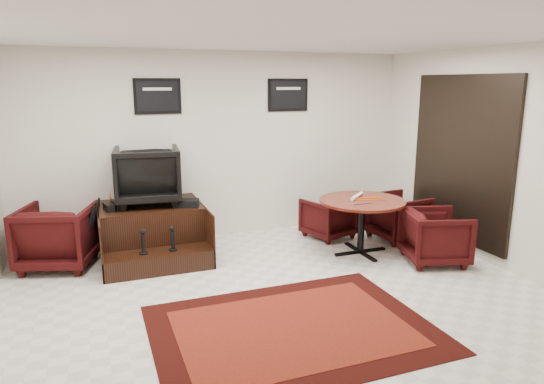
{
  "coord_description": "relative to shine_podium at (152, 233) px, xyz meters",
  "views": [
    {
      "loc": [
        -1.86,
        -4.62,
        2.34
      ],
      "look_at": [
        0.24,
        0.9,
        1.0
      ],
      "focal_mm": 32.0,
      "sensor_mm": 36.0,
      "label": 1
    }
  ],
  "objects": [
    {
      "name": "ground",
      "position": [
        1.15,
        -1.91,
        -0.33
      ],
      "size": [
        6.0,
        6.0,
        0.0
      ],
      "primitive_type": "plane",
      "color": "silver",
      "rests_on": "ground"
    },
    {
      "name": "room_shell",
      "position": [
        1.55,
        -1.78,
        1.46
      ],
      "size": [
        6.02,
        5.02,
        2.81
      ],
      "color": "silver",
      "rests_on": "ground"
    },
    {
      "name": "area_rug",
      "position": [
        1.0,
        -2.59,
        -0.32
      ],
      "size": [
        2.67,
        2.0,
        0.01
      ],
      "color": "black",
      "rests_on": "ground"
    },
    {
      "name": "shine_podium",
      "position": [
        0.0,
        0.0,
        0.0
      ],
      "size": [
        1.37,
        1.42,
        0.71
      ],
      "color": "black",
      "rests_on": "ground"
    },
    {
      "name": "shine_chair",
      "position": [
        -0.0,
        0.14,
        0.82
      ],
      "size": [
        0.93,
        0.88,
        0.88
      ],
      "primitive_type": "imported",
      "rotation": [
        0.0,
        0.0,
        3.03
      ],
      "color": "black",
      "rests_on": "shine_podium"
    },
    {
      "name": "shoes_pair",
      "position": [
        -0.48,
        -0.05,
        0.43
      ],
      "size": [
        0.26,
        0.29,
        0.1
      ],
      "color": "black",
      "rests_on": "shine_podium"
    },
    {
      "name": "polish_kit",
      "position": [
        0.47,
        -0.22,
        0.43
      ],
      "size": [
        0.33,
        0.27,
        0.1
      ],
      "primitive_type": "cube",
      "rotation": [
        0.0,
        0.0,
        -0.32
      ],
      "color": "black",
      "rests_on": "shine_podium"
    },
    {
      "name": "umbrella_black",
      "position": [
        -0.84,
        -0.11,
        0.09
      ],
      "size": [
        0.31,
        0.12,
        0.84
      ],
      "primitive_type": null,
      "color": "black",
      "rests_on": "ground"
    },
    {
      "name": "umbrella_hooked",
      "position": [
        -0.78,
        0.03,
        0.12
      ],
      "size": [
        0.34,
        0.13,
        0.9
      ],
      "primitive_type": null,
      "color": "black",
      "rests_on": "ground"
    },
    {
      "name": "armchair_side",
      "position": [
        -1.18,
        0.02,
        0.12
      ],
      "size": [
        1.08,
        1.04,
        0.9
      ],
      "primitive_type": "imported",
      "rotation": [
        0.0,
        0.0,
        2.84
      ],
      "color": "black",
      "rests_on": "ground"
    },
    {
      "name": "meeting_table",
      "position": [
        2.74,
        -0.93,
        0.35
      ],
      "size": [
        1.17,
        1.17,
        0.77
      ],
      "color": "#441109",
      "rests_on": "ground"
    },
    {
      "name": "table_chair_back",
      "position": [
        2.64,
        -0.12,
        0.01
      ],
      "size": [
        0.82,
        0.79,
        0.68
      ],
      "primitive_type": "imported",
      "rotation": [
        0.0,
        0.0,
        3.44
      ],
      "color": "black",
      "rests_on": "ground"
    },
    {
      "name": "table_chair_window",
      "position": [
        3.61,
        -0.56,
        0.06
      ],
      "size": [
        0.77,
        0.81,
        0.77
      ],
      "primitive_type": "imported",
      "rotation": [
        0.0,
        0.0,
        1.68
      ],
      "color": "black",
      "rests_on": "ground"
    },
    {
      "name": "table_chair_corner",
      "position": [
        3.47,
        -1.59,
        0.06
      ],
      "size": [
        0.89,
        0.93,
        0.78
      ],
      "primitive_type": "imported",
      "rotation": [
        0.0,
        0.0,
        1.28
      ],
      "color": "black",
      "rests_on": "ground"
    },
    {
      "name": "paper_roll",
      "position": [
        2.73,
        -0.8,
        0.47
      ],
      "size": [
        0.35,
        0.31,
        0.05
      ],
      "primitive_type": "cylinder",
      "rotation": [
        0.0,
        1.57,
        0.72
      ],
      "color": "white",
      "rests_on": "meeting_table"
    },
    {
      "name": "table_clutter",
      "position": [
        2.79,
        -0.96,
        0.45
      ],
      "size": [
        0.57,
        0.33,
        0.01
      ],
      "color": "#EE5F0D",
      "rests_on": "meeting_table"
    }
  ]
}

